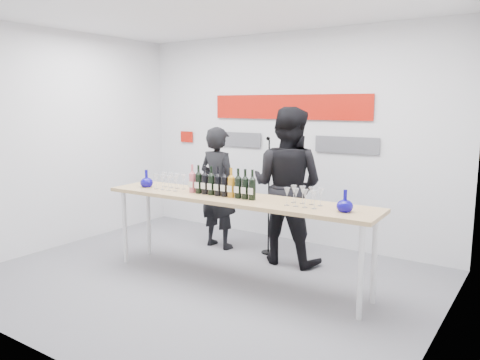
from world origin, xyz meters
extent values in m
plane|color=slate|center=(0.00, 0.00, 0.00)|extent=(5.00, 5.00, 0.00)
cube|color=silver|center=(0.00, 2.00, 1.50)|extent=(5.00, 0.04, 3.00)
cube|color=#B11207|center=(0.00, 1.97, 1.95)|extent=(2.50, 0.02, 0.35)
cube|color=#59595E|center=(-0.90, 1.97, 1.45)|extent=(0.90, 0.02, 0.22)
cube|color=#59595E|center=(0.90, 1.97, 1.45)|extent=(0.90, 0.02, 0.22)
cube|color=#B11207|center=(-1.90, 1.97, 1.45)|extent=(0.25, 0.02, 0.18)
cube|color=tan|center=(0.32, 0.18, 0.95)|extent=(3.26, 0.76, 0.04)
cylinder|color=silver|center=(-1.18, -0.09, 0.46)|extent=(0.05, 0.05, 0.93)
cylinder|color=silver|center=(1.84, 0.01, 0.46)|extent=(0.05, 0.05, 0.93)
cylinder|color=silver|center=(-1.20, 0.34, 0.46)|extent=(0.05, 0.05, 0.93)
cylinder|color=silver|center=(1.83, 0.44, 0.46)|extent=(0.05, 0.05, 0.93)
imported|color=black|center=(-0.60, 1.10, 0.84)|extent=(0.64, 0.45, 1.69)
imported|color=black|center=(0.49, 1.09, 0.98)|extent=(0.99, 0.80, 1.96)
cylinder|color=black|center=(0.13, 1.24, 0.01)|extent=(0.18, 0.18, 0.02)
cylinder|color=black|center=(0.13, 1.24, 0.77)|extent=(0.02, 0.02, 1.53)
sphere|color=black|center=(0.13, 1.21, 1.55)|extent=(0.05, 0.05, 0.05)
camera|label=1|loc=(3.22, -4.01, 1.99)|focal=35.00mm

